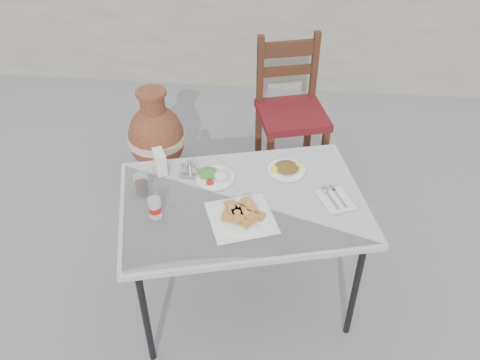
# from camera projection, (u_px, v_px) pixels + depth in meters

# --- Properties ---
(ground) EXTENTS (80.00, 80.00, 0.00)m
(ground) POSITION_uv_depth(u_px,v_px,m) (218.00, 295.00, 2.78)
(ground) COLOR slate
(ground) RESTS_ON ground
(cafe_table) EXTENTS (1.28, 1.02, 0.69)m
(cafe_table) POSITION_uv_depth(u_px,v_px,m) (243.00, 208.00, 2.38)
(cafe_table) COLOR black
(cafe_table) RESTS_ON ground
(pide_plate) EXTENTS (0.36, 0.36, 0.06)m
(pide_plate) POSITION_uv_depth(u_px,v_px,m) (241.00, 214.00, 2.24)
(pide_plate) COLOR white
(pide_plate) RESTS_ON cafe_table
(salad_rice_plate) EXTENTS (0.19, 0.19, 0.05)m
(salad_rice_plate) POSITION_uv_depth(u_px,v_px,m) (215.00, 176.00, 2.47)
(salad_rice_plate) COLOR white
(salad_rice_plate) RESTS_ON cafe_table
(salad_chopped_plate) EXTENTS (0.19, 0.19, 0.04)m
(salad_chopped_plate) POSITION_uv_depth(u_px,v_px,m) (287.00, 168.00, 2.51)
(salad_chopped_plate) COLOR white
(salad_chopped_plate) RESTS_ON cafe_table
(soda_can) EXTENTS (0.06, 0.06, 0.10)m
(soda_can) POSITION_uv_depth(u_px,v_px,m) (155.00, 208.00, 2.23)
(soda_can) COLOR silver
(soda_can) RESTS_ON cafe_table
(cola_glass) EXTENTS (0.07, 0.07, 0.10)m
(cola_glass) POSITION_uv_depth(u_px,v_px,m) (142.00, 185.00, 2.37)
(cola_glass) COLOR white
(cola_glass) RESTS_ON cafe_table
(napkin_holder) EXTENTS (0.09, 0.11, 0.11)m
(napkin_holder) POSITION_uv_depth(u_px,v_px,m) (160.00, 162.00, 2.49)
(napkin_holder) COLOR white
(napkin_holder) RESTS_ON cafe_table
(condiment_caddy) EXTENTS (0.10, 0.08, 0.07)m
(condiment_caddy) POSITION_uv_depth(u_px,v_px,m) (189.00, 170.00, 2.49)
(condiment_caddy) COLOR #ACADB3
(condiment_caddy) RESTS_ON cafe_table
(cutlery_napkin) EXTENTS (0.19, 0.21, 0.01)m
(cutlery_napkin) POSITION_uv_depth(u_px,v_px,m) (334.00, 198.00, 2.36)
(cutlery_napkin) COLOR white
(cutlery_napkin) RESTS_ON cafe_table
(chair) EXTENTS (0.53, 0.53, 0.96)m
(chair) POSITION_uv_depth(u_px,v_px,m) (291.00, 110.00, 3.35)
(chair) COLOR #33170D
(chair) RESTS_ON ground
(terracotta_urn) EXTENTS (0.38, 0.38, 0.67)m
(terracotta_urn) POSITION_uv_depth(u_px,v_px,m) (157.00, 139.00, 3.42)
(terracotta_urn) COLOR brown
(terracotta_urn) RESTS_ON ground
(back_wall) EXTENTS (6.00, 0.25, 1.20)m
(back_wall) POSITION_uv_depth(u_px,v_px,m) (256.00, 18.00, 4.35)
(back_wall) COLOR #9F9884
(back_wall) RESTS_ON ground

